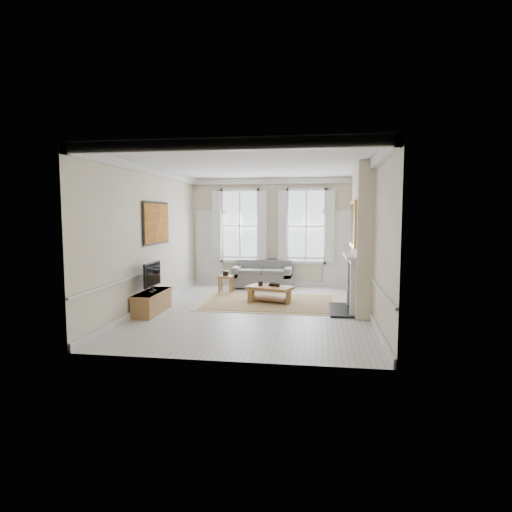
% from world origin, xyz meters
% --- Properties ---
extents(floor, '(7.20, 7.20, 0.00)m').
position_xyz_m(floor, '(0.00, 0.00, 0.00)').
color(floor, '#B7B5AD').
rests_on(floor, ground).
extents(ceiling, '(7.20, 7.20, 0.00)m').
position_xyz_m(ceiling, '(0.00, 0.00, 3.40)').
color(ceiling, white).
rests_on(ceiling, back_wall).
extents(back_wall, '(5.20, 0.00, 5.20)m').
position_xyz_m(back_wall, '(0.00, 3.60, 1.70)').
color(back_wall, beige).
rests_on(back_wall, floor).
extents(left_wall, '(0.00, 7.20, 7.20)m').
position_xyz_m(left_wall, '(-2.60, 0.00, 1.70)').
color(left_wall, beige).
rests_on(left_wall, floor).
extents(right_wall, '(0.00, 7.20, 7.20)m').
position_xyz_m(right_wall, '(2.60, 0.00, 1.70)').
color(right_wall, beige).
rests_on(right_wall, floor).
extents(window_left, '(1.26, 0.20, 2.20)m').
position_xyz_m(window_left, '(-1.05, 3.55, 1.90)').
color(window_left, '#B2BCC6').
rests_on(window_left, back_wall).
extents(window_right, '(1.26, 0.20, 2.20)m').
position_xyz_m(window_right, '(1.05, 3.55, 1.90)').
color(window_right, '#B2BCC6').
rests_on(window_right, back_wall).
extents(door_left, '(0.90, 0.08, 2.30)m').
position_xyz_m(door_left, '(-2.05, 3.56, 1.15)').
color(door_left, silver).
rests_on(door_left, floor).
extents(door_right, '(0.90, 0.08, 2.30)m').
position_xyz_m(door_right, '(2.05, 3.56, 1.15)').
color(door_right, silver).
rests_on(door_right, floor).
extents(painting, '(0.05, 1.66, 1.06)m').
position_xyz_m(painting, '(-2.56, 0.30, 2.05)').
color(painting, gold).
rests_on(painting, left_wall).
extents(chimney_breast, '(0.35, 1.70, 3.38)m').
position_xyz_m(chimney_breast, '(2.43, 0.20, 1.70)').
color(chimney_breast, beige).
rests_on(chimney_breast, floor).
extents(hearth, '(0.55, 1.50, 0.05)m').
position_xyz_m(hearth, '(2.00, 0.20, 0.03)').
color(hearth, black).
rests_on(hearth, floor).
extents(fireplace, '(0.21, 1.45, 1.33)m').
position_xyz_m(fireplace, '(2.20, 0.20, 0.73)').
color(fireplace, silver).
rests_on(fireplace, floor).
extents(mirror, '(0.06, 1.26, 1.06)m').
position_xyz_m(mirror, '(2.21, 0.20, 2.05)').
color(mirror, gold).
rests_on(mirror, chimney_breast).
extents(sofa, '(1.78, 0.87, 0.85)m').
position_xyz_m(sofa, '(-0.26, 3.11, 0.35)').
color(sofa, '#585856').
rests_on(sofa, floor).
extents(side_table, '(0.42, 0.42, 0.49)m').
position_xyz_m(side_table, '(-1.22, 2.18, 0.39)').
color(side_table, brown).
rests_on(side_table, floor).
extents(rug, '(3.50, 2.60, 0.02)m').
position_xyz_m(rug, '(0.21, 0.92, 0.01)').
color(rug, '#97764E').
rests_on(rug, floor).
extents(coffee_table, '(1.28, 0.99, 0.42)m').
position_xyz_m(coffee_table, '(0.21, 0.92, 0.34)').
color(coffee_table, brown).
rests_on(coffee_table, rug).
extents(ceramic_pot_a, '(0.12, 0.12, 0.12)m').
position_xyz_m(ceramic_pot_a, '(-0.04, 0.97, 0.49)').
color(ceramic_pot_a, black).
rests_on(ceramic_pot_a, coffee_table).
extents(ceramic_pot_b, '(0.12, 0.12, 0.09)m').
position_xyz_m(ceramic_pot_b, '(0.41, 0.87, 0.47)').
color(ceramic_pot_b, black).
rests_on(ceramic_pot_b, coffee_table).
extents(bowl, '(0.25, 0.25, 0.06)m').
position_xyz_m(bowl, '(0.26, 1.02, 0.45)').
color(bowl, black).
rests_on(bowl, coffee_table).
extents(tv_stand, '(0.45, 1.39, 0.50)m').
position_xyz_m(tv_stand, '(-2.34, -0.64, 0.25)').
color(tv_stand, brown).
rests_on(tv_stand, floor).
extents(tv, '(0.08, 0.90, 0.68)m').
position_xyz_m(tv, '(-2.32, -0.64, 0.89)').
color(tv, black).
rests_on(tv, tv_stand).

